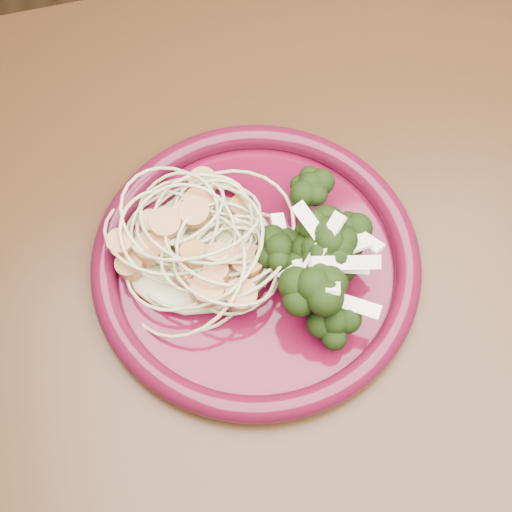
% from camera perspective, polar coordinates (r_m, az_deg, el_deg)
% --- Properties ---
extents(dining_table, '(1.20, 0.80, 0.75)m').
position_cam_1_polar(dining_table, '(0.73, 8.48, -4.81)').
color(dining_table, '#472814').
rests_on(dining_table, ground).
extents(dinner_plate, '(0.38, 0.38, 0.02)m').
position_cam_1_polar(dinner_plate, '(0.62, 0.00, -0.40)').
color(dinner_plate, '#54091F').
rests_on(dinner_plate, dining_table).
extents(spaghetti_pile, '(0.17, 0.16, 0.03)m').
position_cam_1_polar(spaghetti_pile, '(0.62, -4.51, 0.71)').
color(spaghetti_pile, '#C7C18A').
rests_on(spaghetti_pile, dinner_plate).
extents(scallop_cluster, '(0.18, 0.18, 0.05)m').
position_cam_1_polar(scallop_cluster, '(0.59, -4.77, 2.48)').
color(scallop_cluster, '#C68447').
rests_on(scallop_cluster, spaghetti_pile).
extents(broccoli_pile, '(0.16, 0.20, 0.06)m').
position_cam_1_polar(broccoli_pile, '(0.60, 5.69, -0.11)').
color(broccoli_pile, black).
rests_on(broccoli_pile, dinner_plate).
extents(onion_garnish, '(0.11, 0.13, 0.06)m').
position_cam_1_polar(onion_garnish, '(0.57, 6.00, 1.53)').
color(onion_garnish, white).
rests_on(onion_garnish, broccoli_pile).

